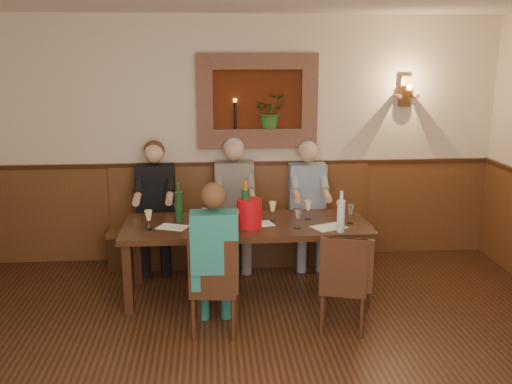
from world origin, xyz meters
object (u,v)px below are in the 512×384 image
(water_bottle, at_px, (341,215))
(chair_near_right, at_px, (343,301))
(dining_table, at_px, (246,230))
(wine_bottle_green_b, at_px, (179,206))
(bench, at_px, (241,234))
(wine_bottle_green_a, at_px, (246,207))
(person_bench_right, at_px, (308,214))
(person_bench_left, at_px, (156,217))
(person_chair_front, at_px, (215,272))
(spittoon_bucket, at_px, (249,213))
(person_bench_mid, at_px, (235,214))
(chair_near_left, at_px, (215,304))

(water_bottle, bearing_deg, chair_near_right, -98.11)
(dining_table, xyz_separation_m, wine_bottle_green_b, (-0.66, 0.09, 0.24))
(dining_table, xyz_separation_m, bench, (0.00, 0.94, -0.35))
(bench, xyz_separation_m, wine_bottle_green_a, (-0.01, -1.04, 0.61))
(chair_near_right, relative_size, person_bench_right, 0.63)
(person_bench_left, bearing_deg, wine_bottle_green_b, -68.14)
(wine_bottle_green_b, bearing_deg, person_bench_right, 27.80)
(water_bottle, bearing_deg, wine_bottle_green_a, 163.92)
(person_chair_front, bearing_deg, spittoon_bucket, 62.09)
(chair_near_right, height_order, person_bench_mid, person_bench_mid)
(bench, distance_m, person_bench_left, 1.00)
(wine_bottle_green_b, bearing_deg, person_bench_left, 111.86)
(bench, relative_size, wine_bottle_green_b, 7.61)
(chair_near_right, bearing_deg, person_bench_mid, 134.10)
(dining_table, relative_size, chair_near_left, 2.69)
(bench, distance_m, person_bench_mid, 0.31)
(person_bench_mid, xyz_separation_m, wine_bottle_green_b, (-0.58, -0.75, 0.31))
(spittoon_bucket, height_order, wine_bottle_green_a, wine_bottle_green_a)
(person_chair_front, distance_m, wine_bottle_green_b, 1.00)
(person_bench_mid, distance_m, wine_bottle_green_a, 1.00)
(person_bench_mid, xyz_separation_m, water_bottle, (0.94, -1.19, 0.30))
(wine_bottle_green_a, bearing_deg, person_bench_left, 135.36)
(chair_near_left, bearing_deg, dining_table, 74.12)
(person_bench_right, distance_m, wine_bottle_green_b, 1.64)
(chair_near_right, height_order, person_chair_front, person_chair_front)
(bench, xyz_separation_m, wine_bottle_green_b, (-0.66, -0.85, 0.58))
(dining_table, relative_size, wine_bottle_green_b, 6.09)
(person_bench_right, relative_size, wine_bottle_green_a, 3.15)
(person_bench_mid, bearing_deg, person_bench_left, 179.96)
(person_bench_left, distance_m, person_chair_front, 1.74)
(person_bench_right, xyz_separation_m, water_bottle, (0.10, -1.19, 0.33))
(dining_table, xyz_separation_m, spittoon_bucket, (0.02, -0.13, 0.21))
(dining_table, relative_size, person_bench_right, 1.70)
(dining_table, distance_m, wine_bottle_green_a, 0.28)
(chair_near_left, bearing_deg, wine_bottle_green_a, 71.94)
(chair_near_left, bearing_deg, chair_near_right, 4.90)
(spittoon_bucket, bearing_deg, water_bottle, -14.91)
(water_bottle, bearing_deg, spittoon_bucket, 165.09)
(dining_table, height_order, person_bench_left, person_bench_left)
(bench, height_order, person_chair_front, person_chair_front)
(chair_near_left, bearing_deg, spittoon_bucket, 68.78)
(water_bottle, bearing_deg, person_chair_front, -160.05)
(bench, xyz_separation_m, person_bench_mid, (-0.08, -0.11, 0.28))
(person_bench_mid, bearing_deg, water_bottle, -51.68)
(wine_bottle_green_a, bearing_deg, spittoon_bucket, -40.72)
(dining_table, distance_m, spittoon_bucket, 0.25)
(chair_near_right, relative_size, water_bottle, 2.28)
(person_bench_left, height_order, water_bottle, person_bench_left)
(chair_near_left, relative_size, water_bottle, 2.29)
(dining_table, distance_m, bench, 1.01)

